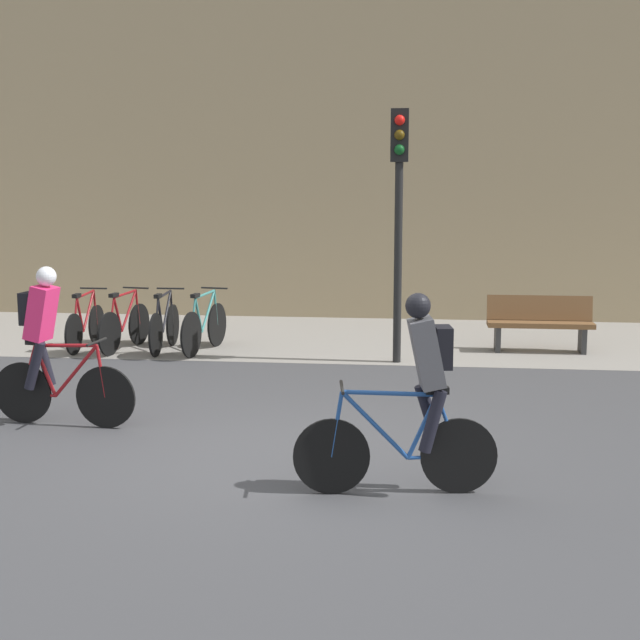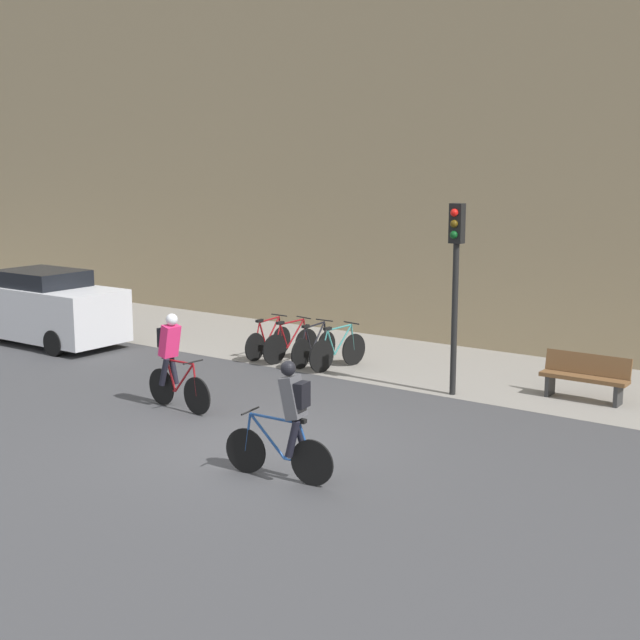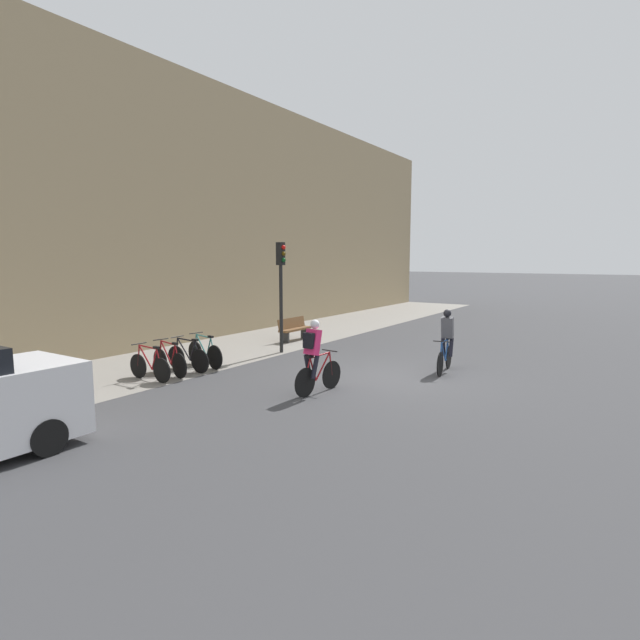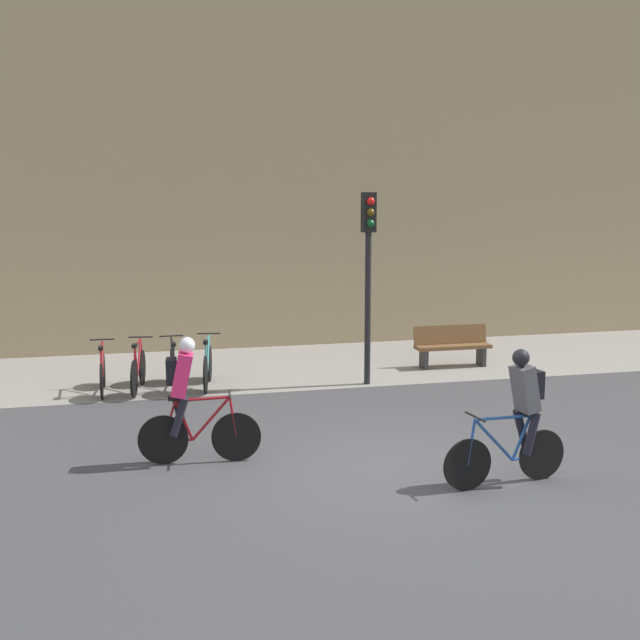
# 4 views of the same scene
# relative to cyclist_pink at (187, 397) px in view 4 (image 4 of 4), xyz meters

# --- Properties ---
(ground) EXTENTS (200.00, 200.00, 0.00)m
(ground) POSITION_rel_cyclist_pink_xyz_m (2.67, -0.86, -0.95)
(ground) COLOR #3D3D3F
(kerb_strip) EXTENTS (44.00, 4.50, 0.01)m
(kerb_strip) POSITION_rel_cyclist_pink_xyz_m (2.67, 5.89, -0.94)
(kerb_strip) COLOR gray
(kerb_strip) RESTS_ON ground
(building_facade) EXTENTS (44.00, 0.60, 10.10)m
(building_facade) POSITION_rel_cyclist_pink_xyz_m (2.67, 8.44, 4.11)
(building_facade) COLOR #9E8966
(building_facade) RESTS_ON ground
(cyclist_pink) EXTENTS (1.70, 0.48, 1.79)m
(cyclist_pink) POSITION_rel_cyclist_pink_xyz_m (0.00, 0.00, 0.00)
(cyclist_pink) COLOR black
(cyclist_pink) RESTS_ON ground
(cyclist_grey) EXTENTS (1.78, 0.51, 1.78)m
(cyclist_grey) POSITION_rel_cyclist_pink_xyz_m (4.09, -1.79, -0.00)
(cyclist_grey) COLOR black
(cyclist_grey) RESTS_ON ground
(parked_bike_0) EXTENTS (0.46, 1.63, 0.96)m
(parked_bike_0) POSITION_rel_cyclist_pink_xyz_m (-1.27, 4.38, -0.55)
(parked_bike_0) COLOR black
(parked_bike_0) RESTS_ON ground
(parked_bike_1) EXTENTS (0.46, 1.67, 0.98)m
(parked_bike_1) POSITION_rel_cyclist_pink_xyz_m (-0.62, 4.38, -0.54)
(parked_bike_1) COLOR black
(parked_bike_1) RESTS_ON ground
(parked_bike_2) EXTENTS (0.46, 1.66, 0.98)m
(parked_bike_2) POSITION_rel_cyclist_pink_xyz_m (0.04, 4.38, -0.54)
(parked_bike_2) COLOR black
(parked_bike_2) RESTS_ON ground
(parked_bike_3) EXTENTS (0.47, 1.71, 0.99)m
(parked_bike_3) POSITION_rel_cyclist_pink_xyz_m (0.70, 4.38, -0.53)
(parked_bike_3) COLOR black
(parked_bike_3) RESTS_ON ground
(traffic_light_pole) EXTENTS (0.26, 0.30, 3.74)m
(traffic_light_pole) POSITION_rel_cyclist_pink_xyz_m (3.78, 3.88, 1.64)
(traffic_light_pole) COLOR black
(traffic_light_pole) RESTS_ON ground
(bench) EXTENTS (1.66, 0.44, 0.89)m
(bench) POSITION_rel_cyclist_pink_xyz_m (6.03, 5.00, -0.48)
(bench) COLOR brown
(bench) RESTS_ON ground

